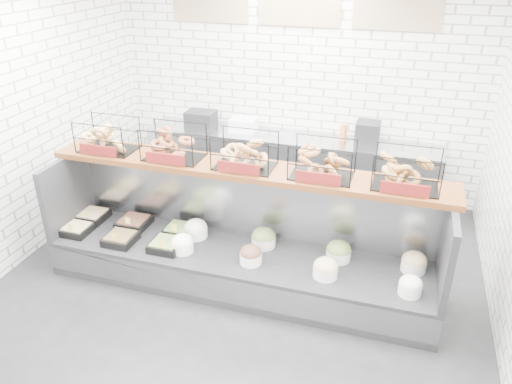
% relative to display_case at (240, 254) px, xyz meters
% --- Properties ---
extents(ground, '(5.50, 5.50, 0.00)m').
position_rel_display_case_xyz_m(ground, '(0.01, -0.35, -0.33)').
color(ground, black).
rests_on(ground, ground).
extents(room_shell, '(5.02, 5.51, 3.01)m').
position_rel_display_case_xyz_m(room_shell, '(0.01, 0.26, 1.73)').
color(room_shell, white).
rests_on(room_shell, ground).
extents(display_case, '(4.00, 0.90, 1.20)m').
position_rel_display_case_xyz_m(display_case, '(0.00, 0.00, 0.00)').
color(display_case, black).
rests_on(display_case, ground).
extents(bagel_shelf, '(4.10, 0.50, 0.40)m').
position_rel_display_case_xyz_m(bagel_shelf, '(0.01, 0.17, 1.05)').
color(bagel_shelf, '#46220F').
rests_on(bagel_shelf, display_case).
extents(prep_counter, '(4.00, 0.60, 1.20)m').
position_rel_display_case_xyz_m(prep_counter, '(-0.00, 2.08, 0.14)').
color(prep_counter, '#93969B').
rests_on(prep_counter, ground).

